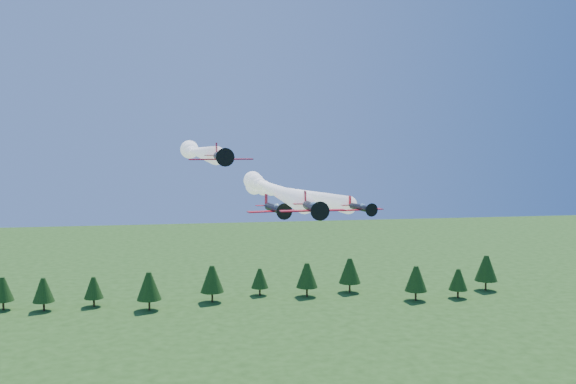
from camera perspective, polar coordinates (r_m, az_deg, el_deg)
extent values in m
cylinder|color=black|center=(76.53, 2.14, -1.37)|extent=(1.15, 5.74, 1.06)
cone|color=black|center=(73.29, 2.72, -1.64)|extent=(1.07, 0.97, 1.06)
cone|color=black|center=(72.68, 2.84, -1.69)|extent=(0.47, 0.48, 0.47)
cylinder|color=black|center=(72.51, 2.87, -1.71)|extent=(2.23, 0.08, 2.22)
cube|color=red|center=(76.15, 2.21, -1.66)|extent=(7.86, 1.56, 0.13)
cube|color=red|center=(80.17, 1.55, -1.05)|extent=(3.09, 0.95, 0.07)
cube|color=red|center=(80.20, 1.53, -0.44)|extent=(0.11, 1.01, 1.54)
ellipsoid|color=#7EAAC3|center=(75.56, 2.30, -1.12)|extent=(0.78, 1.28, 0.66)
sphere|color=white|center=(119.09, -2.48, 0.80)|extent=(2.30, 2.30, 2.30)
sphere|color=white|center=(124.56, -2.84, 0.97)|extent=(3.00, 3.00, 3.00)
sphere|color=white|center=(130.04, -3.17, 1.13)|extent=(3.70, 3.70, 3.70)
cylinder|color=black|center=(83.22, -6.02, 3.17)|extent=(1.52, 6.04, 1.11)
cone|color=black|center=(79.77, -5.69, 3.11)|extent=(1.17, 1.07, 1.11)
cone|color=black|center=(79.11, -5.62, 3.09)|extent=(0.52, 0.53, 0.49)
cylinder|color=black|center=(78.92, -5.60, 3.09)|extent=(2.32, 0.20, 2.33)
cube|color=red|center=(82.79, -5.98, 2.92)|extent=(8.28, 2.06, 0.13)
cube|color=red|center=(87.12, -6.37, 3.27)|extent=(3.27, 1.16, 0.08)
cube|color=red|center=(87.21, -6.38, 3.85)|extent=(0.17, 1.06, 1.61)
ellipsoid|color=#7EAAC3|center=(82.23, -5.93, 3.46)|extent=(0.89, 1.38, 0.69)
sphere|color=white|center=(122.44, -8.49, 3.62)|extent=(2.30, 2.30, 2.30)
sphere|color=white|center=(127.38, -8.69, 3.66)|extent=(3.00, 3.00, 3.00)
sphere|color=white|center=(132.31, -8.88, 3.70)|extent=(3.70, 3.70, 3.70)
cylinder|color=black|center=(88.61, 6.41, -1.38)|extent=(1.77, 4.72, 0.86)
cone|color=black|center=(86.23, 7.24, -1.55)|extent=(1.00, 0.93, 0.86)
cone|color=black|center=(85.78, 7.41, -1.59)|extent=(0.45, 0.45, 0.38)
cylinder|color=black|center=(85.65, 7.45, -1.60)|extent=(1.78, 0.39, 1.81)
cube|color=red|center=(88.33, 6.51, -1.57)|extent=(6.47, 2.41, 0.10)
cube|color=red|center=(91.30, 5.52, -1.16)|extent=(2.59, 1.21, 0.06)
cube|color=red|center=(91.31, 5.50, -0.73)|extent=(0.24, 0.82, 1.25)
ellipsoid|color=#7EAAC3|center=(87.89, 6.65, -1.20)|extent=(0.81, 1.14, 0.54)
sphere|color=white|center=(121.81, -1.52, 0.30)|extent=(2.30, 2.30, 2.30)
sphere|color=white|center=(126.18, -2.23, 0.45)|extent=(3.00, 3.00, 3.00)
sphere|color=white|center=(130.57, -2.89, 0.59)|extent=(3.70, 3.70, 3.70)
cylinder|color=black|center=(92.21, -1.21, -1.46)|extent=(2.09, 6.08, 1.11)
cone|color=black|center=(88.92, -0.51, -1.69)|extent=(1.26, 1.17, 1.11)
cone|color=black|center=(88.30, -0.37, -1.74)|extent=(0.56, 0.57, 0.49)
cylinder|color=black|center=(88.12, -0.33, -1.75)|extent=(2.30, 0.43, 2.32)
cube|color=red|center=(91.83, -1.12, -1.71)|extent=(8.32, 2.84, 0.13)
cube|color=red|center=(95.92, -1.94, -1.19)|extent=(3.32, 1.46, 0.08)
cube|color=red|center=(95.94, -1.96, -0.66)|extent=(0.27, 1.05, 1.60)
ellipsoid|color=#7EAAC3|center=(91.22, -1.01, -1.25)|extent=(1.01, 1.44, 0.69)
cylinder|color=#382314|center=(209.17, -2.52, -8.83)|extent=(0.60, 0.60, 2.43)
cone|color=#18340F|center=(208.20, -2.52, -7.66)|extent=(5.56, 5.56, 6.26)
cylinder|color=#382314|center=(207.43, 1.69, -8.86)|extent=(0.60, 0.60, 3.02)
cone|color=#18340F|center=(206.23, 1.70, -7.40)|extent=(6.90, 6.90, 7.77)
cylinder|color=#382314|center=(195.73, -12.22, -9.77)|extent=(0.60, 0.60, 3.15)
cone|color=#18340F|center=(194.42, -12.25, -8.16)|extent=(7.21, 7.21, 8.11)
cylinder|color=#382314|center=(212.47, 14.87, -8.75)|extent=(0.60, 0.60, 2.60)
cone|color=#18340F|center=(211.45, 14.89, -7.52)|extent=(5.94, 5.94, 6.68)
cylinder|color=#382314|center=(206.29, 11.28, -9.02)|extent=(0.60, 0.60, 3.03)
cone|color=#18340F|center=(205.08, 11.31, -7.55)|extent=(6.93, 6.93, 7.80)
cylinder|color=#382314|center=(204.03, -16.87, -9.36)|extent=(0.60, 0.60, 2.51)
cone|color=#18340F|center=(203.00, -16.90, -8.13)|extent=(5.74, 5.74, 6.46)
cylinder|color=#382314|center=(213.80, 5.50, -8.45)|extent=(0.60, 0.60, 3.15)
cone|color=#18340F|center=(212.59, 5.52, -6.97)|extent=(7.19, 7.19, 8.09)
cylinder|color=#382314|center=(209.16, -23.98, -9.19)|extent=(0.60, 0.60, 2.73)
cone|color=#18340F|center=(208.07, -24.02, -7.89)|extent=(6.25, 6.25, 7.03)
cylinder|color=#382314|center=(203.62, -20.88, -9.47)|extent=(0.60, 0.60, 2.73)
cone|color=#18340F|center=(202.51, -20.92, -8.13)|extent=(6.24, 6.24, 7.02)
cylinder|color=#382314|center=(201.87, -6.75, -9.25)|extent=(0.60, 0.60, 3.17)
cone|color=#18340F|center=(200.58, -6.76, -7.68)|extent=(7.25, 7.25, 8.16)
cylinder|color=#382314|center=(225.41, 17.17, -7.94)|extent=(0.60, 0.60, 3.27)
cone|color=#18340F|center=(224.23, 17.20, -6.48)|extent=(7.47, 7.47, 8.40)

